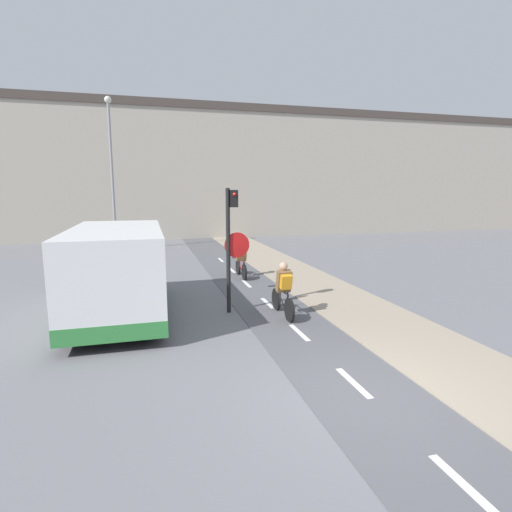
{
  "coord_description": "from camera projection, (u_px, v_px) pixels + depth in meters",
  "views": [
    {
      "loc": [
        -3.26,
        -5.15,
        3.23
      ],
      "look_at": [
        0.0,
        6.76,
        1.2
      ],
      "focal_mm": 28.0,
      "sensor_mm": 36.0,
      "label": 1
    }
  ],
  "objects": [
    {
      "name": "cyclist_far",
      "position": [
        241.0,
        260.0,
        14.89
      ],
      "size": [
        0.46,
        1.62,
        1.42
      ],
      "color": "black",
      "rests_on": "ground_plane"
    },
    {
      "name": "traffic_light_pole",
      "position": [
        231.0,
        237.0,
        10.41
      ],
      "size": [
        0.67,
        0.25,
        3.3
      ],
      "color": "black",
      "rests_on": "ground_plane"
    },
    {
      "name": "building_row_background",
      "position": [
        192.0,
        173.0,
        28.66
      ],
      "size": [
        60.0,
        5.2,
        8.97
      ],
      "color": "#B2A899",
      "rests_on": "ground_plane"
    },
    {
      "name": "cyclist_near",
      "position": [
        283.0,
        290.0,
        10.26
      ],
      "size": [
        0.46,
        1.65,
        1.43
      ],
      "color": "black",
      "rests_on": "ground_plane"
    },
    {
      "name": "van",
      "position": [
        118.0,
        273.0,
        10.27
      ],
      "size": [
        2.21,
        5.28,
        2.29
      ],
      "color": "white",
      "rests_on": "ground_plane"
    },
    {
      "name": "sidewalk_strip",
      "position": [
        484.0,
        380.0,
        6.85
      ],
      "size": [
        2.4,
        60.0,
        0.05
      ],
      "color": "gray",
      "rests_on": "ground_plane"
    },
    {
      "name": "bike_lane",
      "position": [
        369.0,
        397.0,
        6.28
      ],
      "size": [
        2.02,
        60.0,
        0.02
      ],
      "color": "#56565B",
      "rests_on": "ground_plane"
    },
    {
      "name": "street_lamp_far",
      "position": [
        111.0,
        160.0,
        21.06
      ],
      "size": [
        0.36,
        0.36,
        8.04
      ],
      "color": "gray",
      "rests_on": "ground_plane"
    },
    {
      "name": "ground_plane",
      "position": [
        369.0,
        398.0,
        6.28
      ],
      "size": [
        120.0,
        120.0,
        0.0
      ],
      "primitive_type": "plane",
      "color": "slate"
    }
  ]
}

